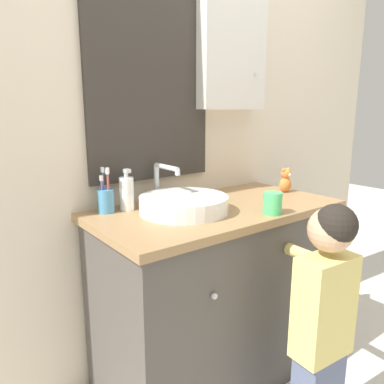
{
  "coord_description": "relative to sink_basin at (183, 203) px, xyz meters",
  "views": [
    {
      "loc": [
        -1.07,
        -0.91,
        1.28
      ],
      "look_at": [
        -0.18,
        0.26,
        0.95
      ],
      "focal_mm": 35.0,
      "sensor_mm": 36.0,
      "label": 1
    }
  ],
  "objects": [
    {
      "name": "sink_basin",
      "position": [
        0.0,
        0.0,
        0.0
      ],
      "size": [
        0.38,
        0.43,
        0.19
      ],
      "color": "white",
      "rests_on": "vanity_counter"
    },
    {
      "name": "teddy_bear",
      "position": [
        0.65,
        -0.01,
        0.02
      ],
      "size": [
        0.07,
        0.06,
        0.13
      ],
      "color": "orange",
      "rests_on": "vanity_counter"
    },
    {
      "name": "toothbrush_holder",
      "position": [
        -0.26,
        0.19,
        0.02
      ],
      "size": [
        0.07,
        0.07,
        0.19
      ],
      "color": "#4C93C6",
      "rests_on": "vanity_counter"
    },
    {
      "name": "vanity_counter",
      "position": [
        0.17,
        -0.02,
        -0.46
      ],
      "size": [
        1.13,
        0.58,
        0.85
      ],
      "color": "#4C4742",
      "rests_on": "ground_plane"
    },
    {
      "name": "soap_dispenser",
      "position": [
        -0.17,
        0.17,
        0.04
      ],
      "size": [
        0.06,
        0.06,
        0.18
      ],
      "color": "white",
      "rests_on": "vanity_counter"
    },
    {
      "name": "wall_back",
      "position": [
        0.18,
        0.29,
        0.39
      ],
      "size": [
        3.2,
        0.18,
        2.5
      ],
      "color": "beige",
      "rests_on": "ground_plane"
    },
    {
      "name": "drinking_cup",
      "position": [
        0.28,
        -0.25,
        0.01
      ],
      "size": [
        0.08,
        0.08,
        0.09
      ],
      "primitive_type": "cylinder",
      "color": "#4CC670",
      "rests_on": "vanity_counter"
    },
    {
      "name": "child_figure",
      "position": [
        0.25,
        -0.54,
        -0.34
      ],
      "size": [
        0.25,
        0.47,
        0.96
      ],
      "color": "slate",
      "rests_on": "ground_plane"
    }
  ]
}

